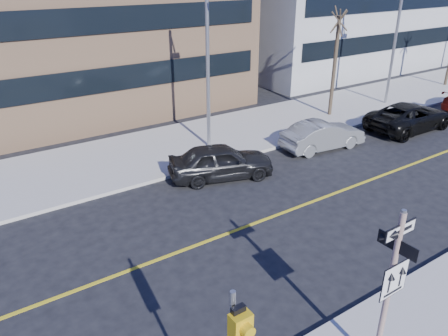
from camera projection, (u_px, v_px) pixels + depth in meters
ground at (299, 305)px, 11.97m from camera, size 120.00×120.00×0.00m
far_sidewalk at (373, 100)px, 30.11m from camera, size 66.00×6.00×0.15m
road_centerline at (426, 159)px, 21.06m from camera, size 40.00×0.14×0.01m
sign_pole at (390, 284)px, 9.06m from camera, size 0.92×0.92×4.06m
parked_car_a at (221, 161)px, 18.90m from camera, size 3.13×4.87×1.54m
parked_car_b at (323, 135)px, 22.00m from camera, size 2.03×4.53×1.44m
parked_car_c at (410, 117)px, 24.58m from camera, size 2.59×5.55×1.54m
streetlight_a at (210, 55)px, 20.11m from camera, size 0.55×2.25×8.00m
streetlight_b at (400, 32)px, 27.21m from camera, size 0.55×2.25×8.00m
street_tree_west at (339, 23)px, 24.76m from camera, size 1.80×1.80×6.35m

